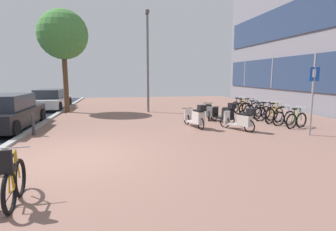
# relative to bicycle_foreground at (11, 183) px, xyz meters

# --- Properties ---
(ground) EXTENTS (21.00, 40.00, 0.13)m
(ground) POSITION_rel_bicycle_foreground_xyz_m (2.16, 2.55, -0.41)
(ground) COLOR black
(bicycle_foreground) EXTENTS (0.61, 1.38, 1.08)m
(bicycle_foreground) POSITION_rel_bicycle_foreground_xyz_m (0.00, 0.00, 0.00)
(bicycle_foreground) COLOR black
(bicycle_foreground) RESTS_ON ground
(bicycle_rack_00) EXTENTS (1.26, 0.51, 0.92)m
(bicycle_rack_00) POSITION_rel_bicycle_foreground_xyz_m (9.22, 5.16, -0.06)
(bicycle_rack_00) COLOR black
(bicycle_rack_00) RESTS_ON ground
(bicycle_rack_01) EXTENTS (1.29, 0.48, 0.93)m
(bicycle_rack_01) POSITION_rel_bicycle_foreground_xyz_m (9.07, 5.80, -0.06)
(bicycle_rack_01) COLOR black
(bicycle_rack_01) RESTS_ON ground
(bicycle_rack_02) EXTENTS (1.33, 0.65, 1.03)m
(bicycle_rack_02) POSITION_rel_bicycle_foreground_xyz_m (8.99, 6.43, -0.03)
(bicycle_rack_02) COLOR black
(bicycle_rack_02) RESTS_ON ground
(bicycle_rack_03) EXTENTS (1.40, 0.48, 1.01)m
(bicycle_rack_03) POSITION_rel_bicycle_foreground_xyz_m (8.93, 7.07, -0.04)
(bicycle_rack_03) COLOR black
(bicycle_rack_03) RESTS_ON ground
(bicycle_rack_04) EXTENTS (1.26, 0.50, 0.92)m
(bicycle_rack_04) POSITION_rel_bicycle_foreground_xyz_m (9.04, 7.70, -0.06)
(bicycle_rack_04) COLOR black
(bicycle_rack_04) RESTS_ON ground
(bicycle_rack_05) EXTENTS (1.32, 0.48, 0.96)m
(bicycle_rack_05) POSITION_rel_bicycle_foreground_xyz_m (8.99, 8.33, -0.05)
(bicycle_rack_05) COLOR black
(bicycle_rack_05) RESTS_ON ground
(bicycle_rack_06) EXTENTS (1.46, 0.48, 1.03)m
(bicycle_rack_06) POSITION_rel_bicycle_foreground_xyz_m (9.08, 8.97, -0.03)
(bicycle_rack_06) COLOR black
(bicycle_rack_06) RESTS_ON ground
(bicycle_rack_07) EXTENTS (1.26, 0.50, 0.95)m
(bicycle_rack_07) POSITION_rel_bicycle_foreground_xyz_m (8.93, 9.60, -0.05)
(bicycle_rack_07) COLOR black
(bicycle_rack_07) RESTS_ON ground
(bicycle_rack_08) EXTENTS (1.26, 0.59, 0.96)m
(bicycle_rack_08) POSITION_rel_bicycle_foreground_xyz_m (8.98, 10.24, -0.05)
(bicycle_rack_08) COLOR black
(bicycle_rack_08) RESTS_ON ground
(scooter_near) EXTENTS (1.00, 1.55, 0.97)m
(scooter_near) POSITION_rel_bicycle_foreground_xyz_m (6.65, 5.06, 0.05)
(scooter_near) COLOR black
(scooter_near) RESTS_ON ground
(scooter_mid) EXTENTS (0.70, 1.77, 1.05)m
(scooter_mid) POSITION_rel_bicycle_foreground_xyz_m (5.04, 5.92, 0.08)
(scooter_mid) COLOR black
(scooter_mid) RESTS_ON ground
(scooter_far) EXTENTS (0.83, 1.58, 1.00)m
(scooter_far) POSITION_rel_bicycle_foreground_xyz_m (6.72, 6.79, 0.06)
(scooter_far) COLOR black
(scooter_far) RESTS_ON ground
(scooter_extra) EXTENTS (0.71, 1.63, 0.81)m
(scooter_extra) POSITION_rel_bicycle_foreground_xyz_m (6.25, 7.88, 0.03)
(scooter_extra) COLOR black
(scooter_extra) RESTS_ON ground
(parked_car_near) EXTENTS (1.81, 4.43, 1.44)m
(parked_car_near) POSITION_rel_bicycle_foreground_xyz_m (-2.66, 7.12, 0.29)
(parked_car_near) COLOR black
(parked_car_near) RESTS_ON ground
(parked_car_far) EXTENTS (1.96, 4.41, 1.30)m
(parked_car_far) POSITION_rel_bicycle_foreground_xyz_m (-2.65, 14.00, 0.23)
(parked_car_far) COLOR silver
(parked_car_far) RESTS_ON ground
(parking_sign) EXTENTS (0.40, 0.07, 2.50)m
(parking_sign) POSITION_rel_bicycle_foreground_xyz_m (8.82, 3.83, 1.16)
(parking_sign) COLOR gray
(parking_sign) RESTS_ON ground
(lamp_post) EXTENTS (0.20, 0.52, 5.92)m
(lamp_post) POSITION_rel_bicycle_foreground_xyz_m (3.57, 11.24, 2.89)
(lamp_post) COLOR slate
(lamp_post) RESTS_ON ground
(street_tree) EXTENTS (2.86, 2.86, 6.00)m
(street_tree) POSITION_rel_bicycle_foreground_xyz_m (-1.27, 12.00, 4.14)
(street_tree) COLOR brown
(street_tree) RESTS_ON ground
(bollard_far) EXTENTS (0.12, 0.12, 0.81)m
(bollard_far) POSITION_rel_bicycle_foreground_xyz_m (-1.32, 5.67, 0.01)
(bollard_far) COLOR #38383D
(bollard_far) RESTS_ON ground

